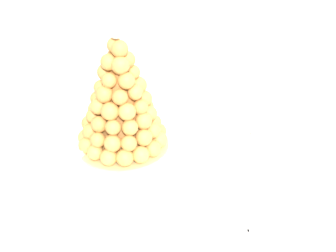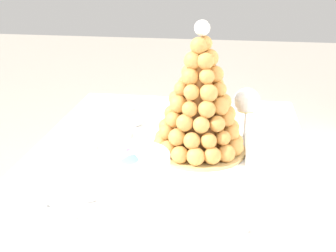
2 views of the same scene
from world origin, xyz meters
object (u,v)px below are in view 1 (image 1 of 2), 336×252
serving_tray (133,164)px  croquembouche (119,102)px  dessert_cup_mid_left (69,189)px  creme_brulee_ramekin (70,150)px  dessert_cup_centre (120,193)px  dessert_cup_right (214,204)px  macaron_goblet (330,130)px  wine_glass (99,86)px  dessert_cup_mid_right (163,201)px  dessert_cup_left (27,181)px

serving_tray → croquembouche: 0.17m
dessert_cup_mid_left → creme_brulee_ramekin: (-0.06, 0.17, -0.01)m
dessert_cup_centre → dessert_cup_right: dessert_cup_centre is taller
creme_brulee_ramekin → macaron_goblet: 0.66m
dessert_cup_centre → wine_glass: 0.39m
dessert_cup_mid_right → macaron_goblet: bearing=25.0°
dessert_cup_right → dessert_cup_centre: bearing=-179.4°
creme_brulee_ramekin → serving_tray: bearing=-4.0°
dessert_cup_right → creme_brulee_ramekin: bearing=158.4°
dessert_cup_right → dessert_cup_left: bearing=-179.8°
dessert_cup_centre → dessert_cup_mid_right: size_ratio=1.04×
wine_glass → dessert_cup_mid_left: bearing=-84.9°
macaron_goblet → dessert_cup_right: bearing=-146.6°
dessert_cup_mid_right → creme_brulee_ramekin: bearing=150.1°
serving_tray → creme_brulee_ramekin: 0.18m
dessert_cup_mid_right → dessert_cup_centre: bearing=178.0°
creme_brulee_ramekin → macaron_goblet: macaron_goblet is taller
dessert_cup_mid_left → creme_brulee_ramekin: dessert_cup_mid_left is taller
dessert_cup_centre → serving_tray: bearing=92.7°
dessert_cup_centre → croquembouche: bearing=104.3°
dessert_cup_left → dessert_cup_mid_left: dessert_cup_left is taller
dessert_cup_mid_right → creme_brulee_ramekin: (-0.29, 0.17, -0.01)m
croquembouche → serving_tray: bearing=-56.8°
dessert_cup_mid_left → dessert_cup_centre: 0.12m
creme_brulee_ramekin → wine_glass: bearing=81.0°
macaron_goblet → dessert_cup_mid_left: bearing=-163.9°
serving_tray → dessert_cup_mid_left: dessert_cup_mid_left is taller
dessert_cup_left → wine_glass: (0.08, 0.35, 0.08)m
dessert_cup_centre → creme_brulee_ramekin: size_ratio=0.71×
dessert_cup_left → macaron_goblet: size_ratio=0.25×
serving_tray → dessert_cup_mid_left: (-0.11, -0.15, 0.03)m
serving_tray → dessert_cup_left: size_ratio=9.73×
macaron_goblet → dessert_cup_left: bearing=-166.6°
dessert_cup_mid_left → serving_tray: bearing=53.4°
dessert_cup_left → dessert_cup_centre: 0.23m
creme_brulee_ramekin → dessert_cup_mid_right: bearing=-29.9°
dessert_cup_centre → dessert_cup_right: size_ratio=1.08×
macaron_goblet → croquembouche: bearing=173.3°
dessert_cup_left → dessert_cup_mid_left: 0.11m
dessert_cup_right → dessert_cup_mid_right: bearing=-177.1°
dessert_cup_right → croquembouche: bearing=140.9°
macaron_goblet → dessert_cup_centre: bearing=-160.5°
dessert_cup_left → dessert_cup_centre: size_ratio=1.09×
dessert_cup_mid_left → croquembouche: bearing=74.6°
dessert_cup_right → wine_glass: 0.52m
dessert_cup_right → wine_glass: size_ratio=0.33×
dessert_cup_left → dessert_cup_mid_left: (0.11, -0.00, -0.00)m
dessert_cup_left → dessert_cup_right: (0.45, 0.00, -0.00)m
serving_tray → dessert_cup_mid_left: size_ratio=9.61×
dessert_cup_left → dessert_cup_mid_right: 0.33m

